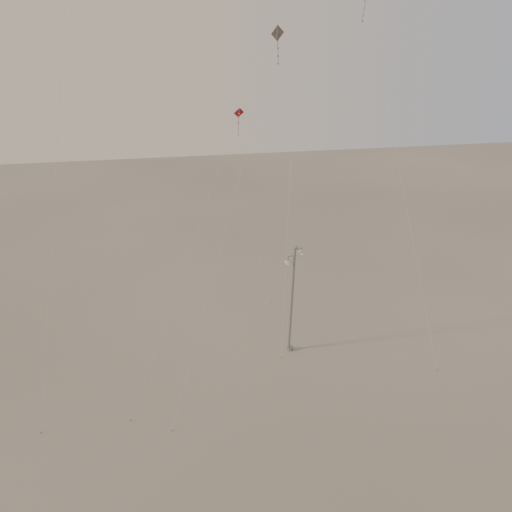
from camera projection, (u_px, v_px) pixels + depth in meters
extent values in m
plane|color=#A29586|center=(290.00, 408.00, 31.12)|extent=(160.00, 160.00, 0.00)
cylinder|color=#92949A|center=(290.00, 348.00, 37.08)|extent=(0.44, 0.44, 0.30)
cylinder|color=#92949A|center=(292.00, 301.00, 35.57)|extent=(0.42, 0.18, 8.16)
cylinder|color=#92949A|center=(297.00, 247.00, 34.02)|extent=(0.14, 0.14, 0.18)
cylinder|color=#92949A|center=(299.00, 248.00, 34.22)|extent=(0.49, 0.26, 0.07)
cylinder|color=#92949A|center=(302.00, 250.00, 34.41)|extent=(0.06, 0.06, 0.30)
ellipsoid|color=beige|center=(302.00, 252.00, 34.47)|extent=(0.52, 0.52, 0.18)
cylinder|color=#92949A|center=(292.00, 256.00, 34.18)|extent=(0.60, 0.11, 0.07)
cylinder|color=#92949A|center=(288.00, 259.00, 34.17)|extent=(0.06, 0.06, 0.40)
ellipsoid|color=beige|center=(288.00, 262.00, 34.25)|extent=(0.52, 0.52, 0.18)
cylinder|color=beige|center=(60.00, 86.00, 29.43)|extent=(5.51, 15.58, 37.30)
cylinder|color=#92949A|center=(41.00, 433.00, 29.06)|extent=(0.06, 0.06, 0.10)
cube|color=#2E2A26|center=(278.00, 33.00, 27.49)|extent=(0.57, 0.66, 0.83)
cylinder|color=#2E2A26|center=(278.00, 53.00, 28.01)|extent=(0.13, 0.18, 1.29)
cylinder|color=beige|center=(223.00, 238.00, 28.36)|extent=(7.54, 5.59, 21.49)
cylinder|color=#92949A|center=(172.00, 430.00, 29.23)|extent=(0.06, 0.06, 0.10)
cylinder|color=beige|center=(294.00, 105.00, 38.11)|extent=(6.16, 17.40, 33.40)
cylinder|color=#92949A|center=(281.00, 358.00, 36.11)|extent=(0.06, 0.06, 0.10)
cube|color=maroon|center=(239.00, 113.00, 33.57)|extent=(0.68, 0.22, 0.66)
cylinder|color=maroon|center=(238.00, 126.00, 34.06)|extent=(0.05, 0.20, 1.28)
cylinder|color=beige|center=(188.00, 258.00, 31.80)|extent=(8.65, 9.15, 16.71)
cylinder|color=#92949A|center=(130.00, 420.00, 30.04)|extent=(0.06, 0.06, 0.10)
cylinder|color=#2E2A26|center=(364.00, 12.00, 31.89)|extent=(0.19, 0.03, 1.17)
cylinder|color=beige|center=(404.00, 192.00, 33.12)|extent=(3.99, 7.63, 23.76)
cylinder|color=#92949A|center=(437.00, 370.00, 34.68)|extent=(0.06, 0.06, 0.10)
cylinder|color=beige|center=(228.00, 125.00, 41.87)|extent=(5.64, 8.98, 29.46)
cylinder|color=#92949A|center=(271.00, 302.00, 44.08)|extent=(0.06, 0.06, 0.10)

